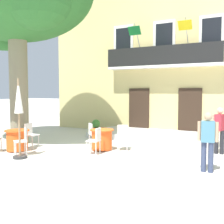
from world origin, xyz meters
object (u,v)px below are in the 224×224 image
cafe_chair_near_tree_2 (31,133)px  cafe_umbrella (19,106)px  cafe_table_near_tree (17,140)px  cafe_table_middle (102,139)px  cafe_chair_middle_2 (95,139)px  cafe_chair_near_tree_1 (23,139)px  cafe_chair_middle_1 (93,133)px  pedestrian_near_entrance (208,139)px  pedestrian_mid_plaza (220,128)px  cafe_chair_middle_0 (123,136)px  ground_planter_left (96,125)px

cafe_chair_near_tree_2 → cafe_umbrella: size_ratio=0.36×
cafe_table_near_tree → cafe_table_middle: bearing=29.9°
cafe_chair_middle_2 → cafe_chair_near_tree_1: bearing=-151.6°
cafe_chair_near_tree_1 → cafe_chair_middle_1: bearing=59.5°
cafe_table_middle → pedestrian_near_entrance: size_ratio=0.54×
cafe_table_near_tree → cafe_chair_middle_1: (2.01, 1.94, 0.14)m
cafe_table_middle → cafe_chair_middle_1: size_ratio=0.95×
cafe_chair_near_tree_2 → pedestrian_mid_plaza: (6.59, 2.07, 0.37)m
cafe_chair_near_tree_2 → cafe_umbrella: (0.99, -1.52, 1.14)m
cafe_chair_middle_0 → ground_planter_left: bearing=133.3°
cafe_chair_middle_2 → pedestrian_mid_plaza: 4.25m
ground_planter_left → pedestrian_mid_plaza: bearing=-20.0°
cafe_umbrella → pedestrian_near_entrance: size_ratio=1.60×
cafe_chair_middle_1 → cafe_chair_middle_2: same height
cafe_chair_near_tree_1 → cafe_umbrella: (0.27, -0.39, 1.14)m
cafe_chair_middle_1 → cafe_chair_near_tree_2: bearing=-150.3°
cafe_chair_near_tree_2 → cafe_chair_middle_1: (2.08, 1.19, 0.00)m
cafe_chair_near_tree_1 → cafe_table_middle: size_ratio=1.05×
cafe_chair_middle_2 → ground_planter_left: (-2.53, 4.31, -0.14)m
cafe_table_near_tree → cafe_umbrella: size_ratio=0.34×
ground_planter_left → cafe_chair_near_tree_1: bearing=-86.1°
cafe_chair_middle_1 → cafe_umbrella: 3.13m
pedestrian_near_entrance → pedestrian_mid_plaza: (0.04, 2.44, 0.00)m
cafe_chair_middle_0 → pedestrian_near_entrance: pedestrian_near_entrance is taller
cafe_chair_middle_2 → cafe_umbrella: 2.70m
pedestrian_near_entrance → pedestrian_mid_plaza: size_ratio=1.00×
cafe_chair_near_tree_1 → pedestrian_mid_plaza: pedestrian_mid_plaza is taller
cafe_umbrella → pedestrian_mid_plaza: size_ratio=1.60×
cafe_chair_middle_2 → cafe_umbrella: (-1.89, -1.55, 1.14)m
cafe_chair_middle_0 → cafe_chair_middle_1: size_ratio=1.00×
cafe_chair_middle_2 → ground_planter_left: cafe_chair_middle_2 is taller
cafe_chair_near_tree_2 → cafe_chair_middle_0: bearing=18.6°
ground_planter_left → pedestrian_mid_plaza: 6.66m
cafe_table_near_tree → cafe_umbrella: cafe_umbrella is taller
cafe_table_near_tree → pedestrian_near_entrance: 6.51m
cafe_chair_middle_0 → cafe_chair_near_tree_1: bearing=-139.4°
cafe_table_near_tree → pedestrian_mid_plaza: (6.52, 2.83, 0.51)m
cafe_chair_near_tree_1 → cafe_chair_middle_0: 3.49m
cafe_table_near_tree → ground_planter_left: bearing=86.9°
cafe_chair_middle_2 → pedestrian_mid_plaza: size_ratio=0.57×
cafe_chair_middle_1 → cafe_umbrella: size_ratio=0.36×
cafe_table_near_tree → pedestrian_near_entrance: bearing=3.4°
cafe_chair_near_tree_1 → ground_planter_left: bearing=93.9°
cafe_chair_middle_0 → cafe_chair_middle_1: 1.29m
pedestrian_near_entrance → cafe_table_near_tree: bearing=-176.6°
cafe_table_near_tree → cafe_chair_middle_2: 2.91m
pedestrian_mid_plaza → ground_planter_left: bearing=160.0°
cafe_table_middle → cafe_chair_middle_0: cafe_chair_middle_0 is taller
cafe_table_middle → cafe_chair_middle_1: cafe_chair_middle_1 is taller
cafe_table_near_tree → cafe_chair_middle_0: cafe_chair_middle_0 is taller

